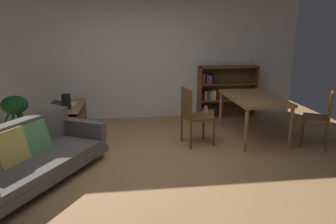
% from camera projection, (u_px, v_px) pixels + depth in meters
% --- Properties ---
extents(ground_plane, '(8.16, 8.16, 0.00)m').
position_uv_depth(ground_plane, '(156.00, 167.00, 4.46)').
color(ground_plane, '#A87A4C').
extents(back_wall_panel, '(6.80, 0.10, 2.70)m').
position_uv_depth(back_wall_panel, '(143.00, 56.00, 6.70)').
color(back_wall_panel, silver).
rests_on(back_wall_panel, ground_plane).
extents(fabric_couch, '(1.74, 2.18, 0.75)m').
position_uv_depth(fabric_couch, '(28.00, 156.00, 3.99)').
color(fabric_couch, brown).
rests_on(fabric_couch, ground_plane).
extents(media_console, '(0.38, 1.23, 0.56)m').
position_uv_depth(media_console, '(72.00, 121.00, 5.73)').
color(media_console, olive).
rests_on(media_console, ground_plane).
extents(open_laptop, '(0.44, 0.31, 0.06)m').
position_uv_depth(open_laptop, '(66.00, 103.00, 5.75)').
color(open_laptop, silver).
rests_on(open_laptop, media_console).
extents(desk_speaker, '(0.16, 0.16, 0.26)m').
position_uv_depth(desk_speaker, '(66.00, 102.00, 5.40)').
color(desk_speaker, black).
rests_on(desk_speaker, media_console).
extents(potted_floor_plant, '(0.48, 0.48, 0.82)m').
position_uv_depth(potted_floor_plant, '(16.00, 116.00, 5.34)').
color(potted_floor_plant, brown).
rests_on(potted_floor_plant, ground_plane).
extents(dining_table, '(0.86, 1.47, 0.75)m').
position_uv_depth(dining_table, '(253.00, 100.00, 5.57)').
color(dining_table, olive).
rests_on(dining_table, ground_plane).
extents(dining_chair_near, '(0.59, 0.60, 0.95)m').
position_uv_depth(dining_chair_near, '(321.00, 115.00, 5.13)').
color(dining_chair_near, brown).
rests_on(dining_chair_near, ground_plane).
extents(dining_chair_far, '(0.54, 0.52, 0.98)m').
position_uv_depth(dining_chair_far, '(193.00, 113.00, 5.23)').
color(dining_chair_far, brown).
rests_on(dining_chair_far, ground_plane).
extents(bookshelf, '(1.30, 0.30, 1.13)m').
position_uv_depth(bookshelf, '(223.00, 92.00, 6.97)').
color(bookshelf, brown).
rests_on(bookshelf, ground_plane).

